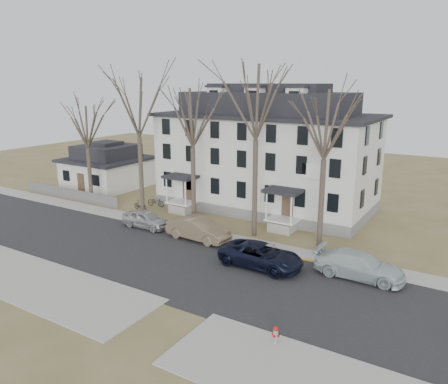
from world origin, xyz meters
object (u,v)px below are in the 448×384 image
Objects in this scene: small_house at (107,168)px; tree_far_left at (138,103)px; boarding_house at (267,154)px; car_navy at (261,256)px; car_tan at (198,229)px; tree_bungalow at (86,124)px; car_white at (359,266)px; fire_hydrant at (276,335)px; tree_mid_right at (326,120)px; car_silver at (146,220)px; tree_center at (256,97)px; bicycle_right at (140,206)px; tree_mid_left at (192,114)px; bicycle_left at (156,202)px.

tree_far_left reaches higher than small_house.
boarding_house reaches higher than car_navy.
tree_bungalow is at bearing 80.90° from car_tan.
car_tan reaches higher than car_white.
small_house is 9.50× the size of fire_hydrant.
tree_mid_right reaches higher than fire_hydrant.
tree_mid_right reaches higher than car_navy.
car_white is (3.90, -3.56, -8.78)m from tree_mid_right.
car_white is at bearing -92.16° from car_silver.
fire_hydrant is at bearing 171.11° from car_white.
tree_center reaches higher than bicycle_right.
tree_mid_left is 13.89m from car_navy.
tree_center is 16.65m from bicycle_right.
small_house is at bearing 150.61° from tree_far_left.
car_navy is (-2.18, -5.34, -8.80)m from tree_mid_right.
tree_far_left is 7.34m from tree_bungalow.
car_silver is at bearing -44.60° from tree_far_left.
small_house is 0.68× the size of tree_mid_left.
tree_far_left reaches higher than car_navy.
tree_mid_right is 12.81m from car_tan.
tree_center is 13.94m from car_silver.
small_house is 33.87m from car_white.
tree_far_left is 18.82m from car_navy.
tree_mid_right reaches higher than bicycle_right.
boarding_house is 18.17m from tree_bungalow.
tree_far_left is 7.19× the size of bicycle_left.
car_navy is at bearing -58.08° from tree_center.
tree_mid_right is (17.50, 0.00, -0.74)m from tree_far_left.
tree_mid_left reaches higher than fire_hydrant.
small_house is 5.36× the size of bicycle_right.
car_white is (9.40, -3.56, -10.27)m from tree_center.
tree_mid_left is at bearing 180.00° from tree_mid_right.
bicycle_right is (-9.84, -7.58, -4.89)m from boarding_house.
tree_mid_left is at bearing -110.20° from boarding_house.
tree_center is (23.00, -6.20, 8.84)m from small_house.
tree_mid_left is 13.08m from tree_bungalow.
tree_far_left is at bearing -175.65° from bicycle_left.
bicycle_right is (-4.04, 3.73, -0.26)m from car_silver.
tree_mid_right is 20.20m from bicycle_left.
car_silver reaches higher than fire_hydrant.
tree_mid_left is at bearing 137.14° from fire_hydrant.
tree_mid_right reaches higher than tree_bungalow.
tree_mid_left is 21.13m from fire_hydrant.
bicycle_right is at bearing 5.28° from tree_bungalow.
tree_mid_right reaches higher than boarding_house.
car_white is 22.57m from bicycle_left.
small_house is at bearing 73.01° from car_white.
tree_center reaches higher than bicycle_left.
tree_center reaches higher than car_white.
tree_center reaches higher than car_navy.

